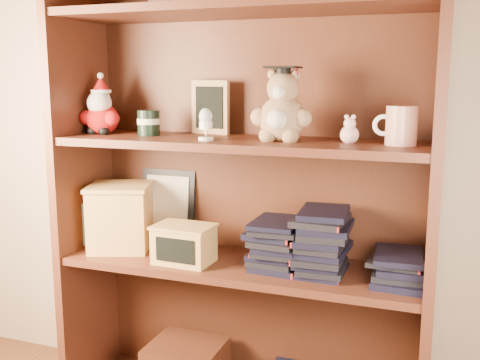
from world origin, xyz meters
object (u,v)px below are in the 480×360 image
at_px(bookcase, 245,190).
at_px(grad_teddy_bear, 282,112).
at_px(treats_box, 120,216).
at_px(teacher_mug, 401,126).

xyz_separation_m(bookcase, grad_teddy_bear, (0.14, -0.06, 0.26)).
bearing_deg(treats_box, grad_teddy_bear, -0.59).
distance_m(bookcase, teacher_mug, 0.54).
bearing_deg(treats_box, teacher_mug, 0.06).
bearing_deg(grad_teddy_bear, bookcase, 157.58).
bearing_deg(bookcase, grad_teddy_bear, -22.42).
relative_size(teacher_mug, treats_box, 0.47).
bearing_deg(bookcase, teacher_mug, -5.99).
distance_m(bookcase, treats_box, 0.46).
xyz_separation_m(bookcase, teacher_mug, (0.48, -0.05, 0.23)).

